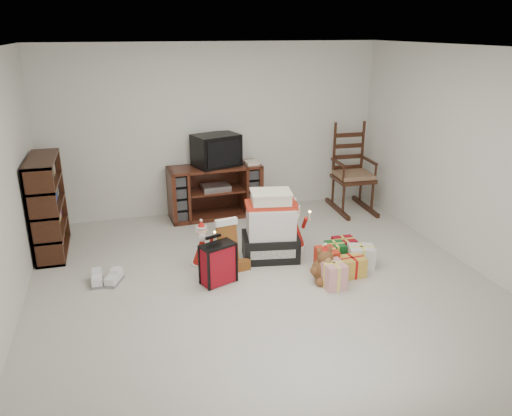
{
  "coord_description": "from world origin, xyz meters",
  "views": [
    {
      "loc": [
        -1.42,
        -4.71,
        2.68
      ],
      "look_at": [
        0.09,
        0.6,
        0.68
      ],
      "focal_mm": 35.0,
      "sensor_mm": 36.0,
      "label": 1
    }
  ],
  "objects": [
    {
      "name": "mrs_claus_figurine",
      "position": [
        -0.55,
        0.66,
        0.22
      ],
      "size": [
        0.28,
        0.26,
        0.57
      ],
      "color": "#B41913",
      "rests_on": "floor"
    },
    {
      "name": "gift_pile",
      "position": [
        0.28,
        0.62,
        0.37
      ],
      "size": [
        0.74,
        0.59,
        0.84
      ],
      "rotation": [
        0.0,
        0.0,
        -0.17
      ],
      "color": "black",
      "rests_on": "floor"
    },
    {
      "name": "sneaker_pair",
      "position": [
        -1.67,
        0.49,
        0.05
      ],
      "size": [
        0.36,
        0.31,
        0.1
      ],
      "rotation": [
        0.0,
        0.0,
        -0.17
      ],
      "color": "silver",
      "rests_on": "floor"
    },
    {
      "name": "tv_stand",
      "position": [
        -0.07,
        2.23,
        0.39
      ],
      "size": [
        1.38,
        0.56,
        0.78
      ],
      "rotation": [
        0.0,
        0.0,
        0.05
      ],
      "color": "#4E1F16",
      "rests_on": "floor"
    },
    {
      "name": "bookshelf",
      "position": [
        -2.3,
        1.55,
        0.59
      ],
      "size": [
        0.33,
        1.0,
        1.22
      ],
      "color": "#361C0E",
      "rests_on": "floor"
    },
    {
      "name": "rocking_chair",
      "position": [
        2.02,
        1.99,
        0.47
      ],
      "size": [
        0.6,
        0.94,
        1.39
      ],
      "rotation": [
        0.0,
        0.0,
        -0.05
      ],
      "color": "#361C0E",
      "rests_on": "floor"
    },
    {
      "name": "red_suitcase",
      "position": [
        -0.47,
        0.15,
        0.24
      ],
      "size": [
        0.4,
        0.31,
        0.55
      ],
      "rotation": [
        0.0,
        0.0,
        0.37
      ],
      "color": "maroon",
      "rests_on": "floor"
    },
    {
      "name": "teddy_bear",
      "position": [
        0.68,
        -0.11,
        0.18
      ],
      "size": [
        0.27,
        0.24,
        0.4
      ],
      "color": "brown",
      "rests_on": "floor"
    },
    {
      "name": "stocking",
      "position": [
        -0.3,
        0.41,
        0.33
      ],
      "size": [
        0.32,
        0.18,
        0.65
      ],
      "primitive_type": null,
      "rotation": [
        0.0,
        0.0,
        0.16
      ],
      "color": "#0C740E",
      "rests_on": "floor"
    },
    {
      "name": "crt_television",
      "position": [
        -0.04,
        2.24,
        1.01
      ],
      "size": [
        0.73,
        0.63,
        0.46
      ],
      "rotation": [
        0.0,
        0.0,
        0.31
      ],
      "color": "black",
      "rests_on": "tv_stand"
    },
    {
      "name": "gift_cluster",
      "position": [
        1.01,
        0.11,
        0.13
      ],
      "size": [
        0.76,
        1.06,
        0.26
      ],
      "color": "red",
      "rests_on": "floor"
    },
    {
      "name": "santa_figurine",
      "position": [
        0.67,
        0.83,
        0.25
      ],
      "size": [
        0.32,
        0.3,
        0.66
      ],
      "color": "#B41913",
      "rests_on": "floor"
    },
    {
      "name": "room",
      "position": [
        0.0,
        0.0,
        1.25
      ],
      "size": [
        5.01,
        5.01,
        2.51
      ],
      "color": "#BCB7AC",
      "rests_on": "ground"
    }
  ]
}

